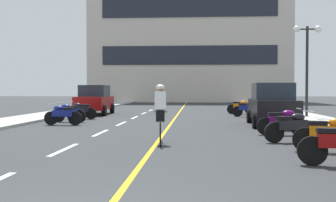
# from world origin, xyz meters

# --- Properties ---
(ground_plane) EXTENTS (140.00, 140.00, 0.00)m
(ground_plane) POSITION_xyz_m (0.00, 21.00, 0.00)
(ground_plane) COLOR #2D3033
(curb_left) EXTENTS (2.40, 72.00, 0.12)m
(curb_left) POSITION_xyz_m (-7.20, 24.00, 0.06)
(curb_left) COLOR #A8A8A3
(curb_left) RESTS_ON ground
(curb_right) EXTENTS (2.40, 72.00, 0.12)m
(curb_right) POSITION_xyz_m (7.20, 24.00, 0.06)
(curb_right) COLOR #A8A8A3
(curb_right) RESTS_ON ground
(lane_dash_1) EXTENTS (0.14, 2.20, 0.01)m
(lane_dash_1) POSITION_xyz_m (-2.00, 6.00, 0.00)
(lane_dash_1) COLOR silver
(lane_dash_1) RESTS_ON ground
(lane_dash_2) EXTENTS (0.14, 2.20, 0.01)m
(lane_dash_2) POSITION_xyz_m (-2.00, 10.00, 0.00)
(lane_dash_2) COLOR silver
(lane_dash_2) RESTS_ON ground
(lane_dash_3) EXTENTS (0.14, 2.20, 0.01)m
(lane_dash_3) POSITION_xyz_m (-2.00, 14.00, 0.00)
(lane_dash_3) COLOR silver
(lane_dash_3) RESTS_ON ground
(lane_dash_4) EXTENTS (0.14, 2.20, 0.01)m
(lane_dash_4) POSITION_xyz_m (-2.00, 18.00, 0.00)
(lane_dash_4) COLOR silver
(lane_dash_4) RESTS_ON ground
(lane_dash_5) EXTENTS (0.14, 2.20, 0.01)m
(lane_dash_5) POSITION_xyz_m (-2.00, 22.00, 0.00)
(lane_dash_5) COLOR silver
(lane_dash_5) RESTS_ON ground
(lane_dash_6) EXTENTS (0.14, 2.20, 0.01)m
(lane_dash_6) POSITION_xyz_m (-2.00, 26.00, 0.00)
(lane_dash_6) COLOR silver
(lane_dash_6) RESTS_ON ground
(lane_dash_7) EXTENTS (0.14, 2.20, 0.01)m
(lane_dash_7) POSITION_xyz_m (-2.00, 30.00, 0.00)
(lane_dash_7) COLOR silver
(lane_dash_7) RESTS_ON ground
(lane_dash_8) EXTENTS (0.14, 2.20, 0.01)m
(lane_dash_8) POSITION_xyz_m (-2.00, 34.00, 0.00)
(lane_dash_8) COLOR silver
(lane_dash_8) RESTS_ON ground
(lane_dash_9) EXTENTS (0.14, 2.20, 0.01)m
(lane_dash_9) POSITION_xyz_m (-2.00, 38.00, 0.00)
(lane_dash_9) COLOR silver
(lane_dash_9) RESTS_ON ground
(lane_dash_10) EXTENTS (0.14, 2.20, 0.01)m
(lane_dash_10) POSITION_xyz_m (-2.00, 42.00, 0.00)
(lane_dash_10) COLOR silver
(lane_dash_10) RESTS_ON ground
(lane_dash_11) EXTENTS (0.14, 2.20, 0.01)m
(lane_dash_11) POSITION_xyz_m (-2.00, 46.00, 0.00)
(lane_dash_11) COLOR silver
(lane_dash_11) RESTS_ON ground
(centre_line_yellow) EXTENTS (0.12, 66.00, 0.01)m
(centre_line_yellow) POSITION_xyz_m (0.25, 24.00, 0.00)
(centre_line_yellow) COLOR gold
(centre_line_yellow) RESTS_ON ground
(office_building) EXTENTS (25.18, 9.55, 19.09)m
(office_building) POSITION_xyz_m (0.51, 49.71, 9.54)
(office_building) COLOR beige
(office_building) RESTS_ON ground
(street_lamp_mid) EXTENTS (1.46, 0.36, 4.80)m
(street_lamp_mid) POSITION_xyz_m (7.25, 17.76, 3.66)
(street_lamp_mid) COLOR black
(street_lamp_mid) RESTS_ON curb_right
(parked_car_near) EXTENTS (2.08, 4.27, 1.82)m
(parked_car_near) POSITION_xyz_m (4.65, 13.45, 0.92)
(parked_car_near) COLOR black
(parked_car_near) RESTS_ON ground
(parked_car_mid) EXTENTS (2.04, 4.26, 1.82)m
(parked_car_mid) POSITION_xyz_m (-4.91, 20.64, 0.92)
(parked_car_mid) COLOR black
(parked_car_mid) RESTS_ON ground
(motorcycle_2) EXTENTS (1.69, 0.63, 0.92)m
(motorcycle_2) POSITION_xyz_m (4.62, 5.95, 0.47)
(motorcycle_2) COLOR black
(motorcycle_2) RESTS_ON ground
(motorcycle_3) EXTENTS (1.66, 0.73, 0.92)m
(motorcycle_3) POSITION_xyz_m (4.17, 7.84, 0.47)
(motorcycle_3) COLOR black
(motorcycle_3) RESTS_ON ground
(motorcycle_4) EXTENTS (1.70, 0.60, 0.92)m
(motorcycle_4) POSITION_xyz_m (4.29, 9.70, 0.47)
(motorcycle_4) COLOR black
(motorcycle_4) RESTS_ON ground
(motorcycle_5) EXTENTS (1.70, 0.60, 0.92)m
(motorcycle_5) POSITION_xyz_m (-4.38, 12.99, 0.47)
(motorcycle_5) COLOR black
(motorcycle_5) RESTS_ON ground
(motorcycle_6) EXTENTS (1.69, 0.63, 0.92)m
(motorcycle_6) POSITION_xyz_m (-4.61, 14.57, 0.47)
(motorcycle_6) COLOR black
(motorcycle_6) RESTS_ON ground
(motorcycle_7) EXTENTS (1.70, 0.60, 0.92)m
(motorcycle_7) POSITION_xyz_m (-4.60, 16.51, 0.47)
(motorcycle_7) COLOR black
(motorcycle_7) RESTS_ON ground
(motorcycle_8) EXTENTS (1.64, 0.80, 0.92)m
(motorcycle_8) POSITION_xyz_m (4.29, 18.97, 0.47)
(motorcycle_8) COLOR black
(motorcycle_8) RESTS_ON ground
(motorcycle_9) EXTENTS (1.70, 0.60, 0.92)m
(motorcycle_9) POSITION_xyz_m (4.21, 21.69, 0.47)
(motorcycle_9) COLOR black
(motorcycle_9) RESTS_ON ground
(cyclist_rider) EXTENTS (0.43, 1.77, 1.71)m
(cyclist_rider) POSITION_xyz_m (0.37, 7.29, 0.89)
(cyclist_rider) COLOR black
(cyclist_rider) RESTS_ON ground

